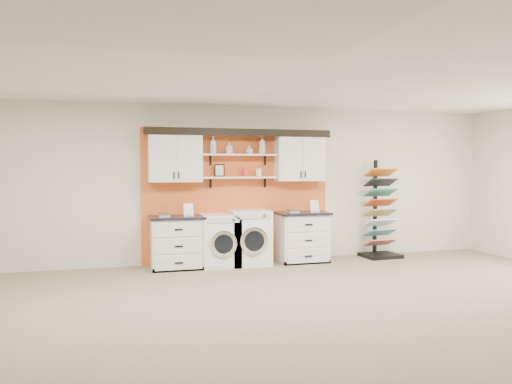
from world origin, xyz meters
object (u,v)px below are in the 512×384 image
object	(u,v)px
base_cabinet_left	(177,242)
washer	(220,240)
dryer	(249,237)
base_cabinet_right	(302,237)
sample_rack	(380,227)

from	to	relation	value
base_cabinet_left	washer	distance (m)	0.74
washer	dryer	world-z (taller)	dryer
base_cabinet_right	dryer	bearing A→B (deg)	-179.80
sample_rack	base_cabinet_left	bearing A→B (deg)	177.41
base_cabinet_right	dryer	xyz separation A→B (m)	(-1.00, -0.00, 0.03)
sample_rack	washer	bearing A→B (deg)	177.61
base_cabinet_left	base_cabinet_right	xyz separation A→B (m)	(2.26, -0.00, 0.01)
base_cabinet_left	washer	size ratio (longest dim) A/B	1.01
dryer	base_cabinet_right	bearing A→B (deg)	0.20
base_cabinet_right	washer	size ratio (longest dim) A/B	1.02
washer	sample_rack	distance (m)	3.11
base_cabinet_left	sample_rack	xyz separation A→B (m)	(3.84, 0.04, 0.12)
washer	sample_rack	world-z (taller)	sample_rack
base_cabinet_left	base_cabinet_right	bearing A→B (deg)	-0.00
base_cabinet_right	sample_rack	size ratio (longest dim) A/B	0.50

